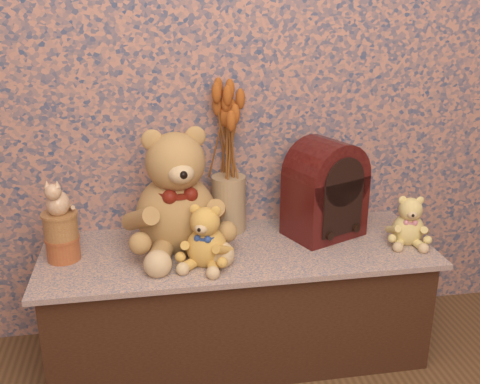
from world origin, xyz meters
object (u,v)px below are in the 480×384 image
at_px(cathedral_radio, 325,188).
at_px(biscuit_tin_lower, 63,248).
at_px(teddy_large, 175,184).
at_px(teddy_medium, 206,232).
at_px(teddy_small, 409,218).
at_px(cat_figurine, 57,196).
at_px(ceramic_vase, 229,203).

xyz_separation_m(cathedral_radio, biscuit_tin_lower, (-0.98, -0.06, -0.15)).
height_order(teddy_large, teddy_medium, teddy_large).
bearing_deg(teddy_small, cat_figurine, -167.46).
distance_m(ceramic_vase, biscuit_tin_lower, 0.64).
height_order(teddy_large, teddy_small, teddy_large).
bearing_deg(cathedral_radio, cat_figurine, 160.04).
bearing_deg(teddy_large, teddy_medium, -68.81).
bearing_deg(ceramic_vase, teddy_large, -151.17).
height_order(teddy_medium, ceramic_vase, teddy_medium).
relative_size(teddy_large, teddy_medium, 2.06).
relative_size(teddy_small, cat_figurine, 1.52).
relative_size(teddy_medium, ceramic_vase, 1.06).
bearing_deg(ceramic_vase, biscuit_tin_lower, -165.43).
relative_size(teddy_medium, biscuit_tin_lower, 2.05).
bearing_deg(cat_figurine, cathedral_radio, 14.17).
xyz_separation_m(ceramic_vase, biscuit_tin_lower, (-0.62, -0.16, -0.07)).
relative_size(teddy_medium, cathedral_radio, 0.62).
bearing_deg(teddy_small, biscuit_tin_lower, -167.46).
xyz_separation_m(teddy_large, biscuit_tin_lower, (-0.41, -0.04, -0.20)).
bearing_deg(teddy_medium, biscuit_tin_lower, -168.24).
relative_size(teddy_large, cat_figurine, 3.67).
distance_m(teddy_small, ceramic_vase, 0.69).
distance_m(teddy_large, biscuit_tin_lower, 0.46).
bearing_deg(cat_figurine, ceramic_vase, 25.48).
height_order(teddy_large, cat_figurine, teddy_large).
xyz_separation_m(teddy_large, cathedral_radio, (0.57, 0.01, -0.05)).
height_order(teddy_medium, biscuit_tin_lower, teddy_medium).
xyz_separation_m(teddy_medium, biscuit_tin_lower, (-0.50, 0.12, -0.08)).
relative_size(cathedral_radio, biscuit_tin_lower, 3.31).
bearing_deg(cat_figurine, teddy_small, 7.59).
bearing_deg(biscuit_tin_lower, cathedral_radio, 3.26).
bearing_deg(cat_figurine, teddy_medium, -2.29).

